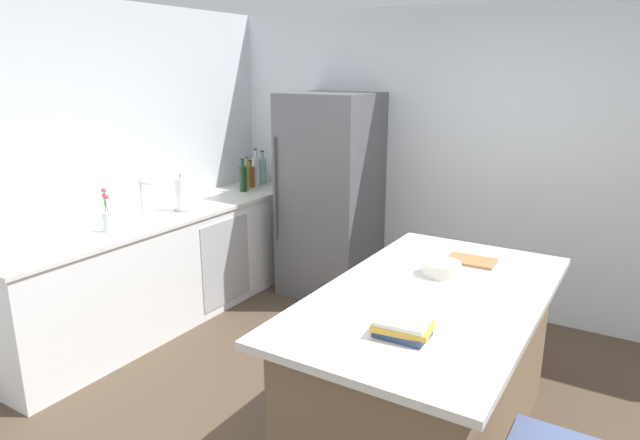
# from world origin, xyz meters

# --- Properties ---
(ground_plane) EXTENTS (7.20, 7.20, 0.00)m
(ground_plane) POSITION_xyz_m (0.00, 0.00, 0.00)
(ground_plane) COLOR #4C3D2D
(wall_rear) EXTENTS (6.00, 0.10, 2.60)m
(wall_rear) POSITION_xyz_m (0.00, 2.25, 1.30)
(wall_rear) COLOR silver
(wall_rear) RESTS_ON ground_plane
(wall_left) EXTENTS (0.10, 6.00, 2.60)m
(wall_left) POSITION_xyz_m (-2.45, 0.00, 1.30)
(wall_left) COLOR silver
(wall_left) RESTS_ON ground_plane
(counter_run_left) EXTENTS (0.67, 3.02, 0.93)m
(counter_run_left) POSITION_xyz_m (-2.08, 0.61, 0.46)
(counter_run_left) COLOR white
(counter_run_left) RESTS_ON ground_plane
(kitchen_island) EXTENTS (1.09, 1.95, 0.93)m
(kitchen_island) POSITION_xyz_m (0.41, 0.18, 0.47)
(kitchen_island) COLOR #7A6047
(kitchen_island) RESTS_ON ground_plane
(refrigerator) EXTENTS (0.80, 0.75, 1.88)m
(refrigerator) POSITION_xyz_m (-1.21, 1.84, 0.94)
(refrigerator) COLOR #56565B
(refrigerator) RESTS_ON ground_plane
(sink_faucet) EXTENTS (0.15, 0.05, 0.30)m
(sink_faucet) POSITION_xyz_m (-2.13, 0.45, 1.08)
(sink_faucet) COLOR silver
(sink_faucet) RESTS_ON counter_run_left
(flower_vase) EXTENTS (0.07, 0.07, 0.33)m
(flower_vase) POSITION_xyz_m (-2.02, 0.02, 1.04)
(flower_vase) COLOR silver
(flower_vase) RESTS_ON counter_run_left
(paper_towel_roll) EXTENTS (0.14, 0.14, 0.31)m
(paper_towel_roll) POSITION_xyz_m (-2.02, 0.76, 1.06)
(paper_towel_roll) COLOR gray
(paper_towel_roll) RESTS_ON counter_run_left
(gin_bottle) EXTENTS (0.07, 0.07, 0.34)m
(gin_bottle) POSITION_xyz_m (-2.11, 2.00, 1.07)
(gin_bottle) COLOR #8CB79E
(gin_bottle) RESTS_ON counter_run_left
(soda_bottle) EXTENTS (0.08, 0.08, 0.37)m
(soda_bottle) POSITION_xyz_m (-2.13, 1.91, 1.08)
(soda_bottle) COLOR silver
(soda_bottle) RESTS_ON counter_run_left
(whiskey_bottle) EXTENTS (0.08, 0.08, 0.28)m
(whiskey_bottle) POSITION_xyz_m (-2.12, 1.81, 1.04)
(whiskey_bottle) COLOR brown
(whiskey_bottle) RESTS_ON counter_run_left
(olive_oil_bottle) EXTENTS (0.05, 0.05, 0.32)m
(olive_oil_bottle) POSITION_xyz_m (-2.08, 1.71, 1.05)
(olive_oil_bottle) COLOR olive
(olive_oil_bottle) RESTS_ON counter_run_left
(wine_bottle) EXTENTS (0.07, 0.07, 0.32)m
(wine_bottle) POSITION_xyz_m (-2.06, 1.61, 1.06)
(wine_bottle) COLOR #19381E
(wine_bottle) RESTS_ON counter_run_left
(cookbook_stack) EXTENTS (0.28, 0.21, 0.08)m
(cookbook_stack) POSITION_xyz_m (0.47, -0.36, 0.97)
(cookbook_stack) COLOR #334770
(cookbook_stack) RESTS_ON kitchen_island
(mixing_bowl) EXTENTS (0.22, 0.22, 0.08)m
(mixing_bowl) POSITION_xyz_m (0.36, 0.46, 0.97)
(mixing_bowl) COLOR silver
(mixing_bowl) RESTS_ON kitchen_island
(cutting_board) EXTENTS (0.30, 0.21, 0.02)m
(cutting_board) POSITION_xyz_m (0.44, 0.77, 0.94)
(cutting_board) COLOR #9E7042
(cutting_board) RESTS_ON kitchen_island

